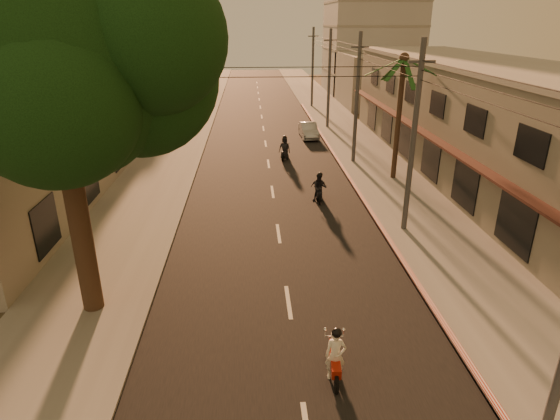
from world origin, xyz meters
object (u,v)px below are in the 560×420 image
at_px(broadleaf_tree, 67,63).
at_px(parked_car, 308,130).
at_px(scooter_mid_a, 320,188).
at_px(palm_tree, 404,65).
at_px(scooter_mid_b, 319,187).
at_px(scooter_red, 335,356).
at_px(scooter_far_a, 285,149).

bearing_deg(broadleaf_tree, parked_car, 67.94).
bearing_deg(broadleaf_tree, scooter_mid_a, 47.70).
bearing_deg(palm_tree, broadleaf_tree, -136.52).
bearing_deg(scooter_mid_b, parked_car, 95.87).
height_order(scooter_red, scooter_mid_a, scooter_mid_a).
bearing_deg(scooter_mid_b, scooter_far_a, 109.67).
height_order(scooter_mid_a, scooter_far_a, scooter_far_a).
xyz_separation_m(palm_tree, parked_car, (-4.13, 12.02, -6.50)).
height_order(scooter_mid_b, parked_car, scooter_mid_b).
distance_m(scooter_mid_a, scooter_mid_b, 0.39).
bearing_deg(scooter_red, scooter_far_a, 94.37).
bearing_deg(palm_tree, scooter_mid_b, -148.21).
height_order(scooter_mid_a, parked_car, scooter_mid_a).
height_order(palm_tree, scooter_far_a, palm_tree).
xyz_separation_m(palm_tree, scooter_red, (-6.98, -17.98, -6.39)).
relative_size(palm_tree, scooter_red, 4.67).
xyz_separation_m(palm_tree, scooter_mid_a, (-5.39, -3.72, -6.36)).
bearing_deg(scooter_mid_b, broadleaf_tree, -120.65).
relative_size(scooter_far_a, parked_car, 0.45).
relative_size(palm_tree, parked_car, 2.05).
bearing_deg(parked_car, palm_tree, -73.10).
relative_size(scooter_mid_b, parked_car, 0.40).
xyz_separation_m(scooter_mid_b, scooter_far_a, (-1.35, 8.46, 0.11)).
height_order(broadleaf_tree, palm_tree, broadleaf_tree).
xyz_separation_m(broadleaf_tree, scooter_mid_a, (9.22, 10.13, -7.69)).
bearing_deg(scooter_far_a, broadleaf_tree, -96.74).
relative_size(scooter_mid_a, parked_car, 0.44).
bearing_deg(parked_car, scooter_far_a, -112.85).
height_order(palm_tree, scooter_mid_a, palm_tree).
bearing_deg(scooter_red, palm_tree, 73.73).
distance_m(scooter_red, scooter_far_a, 23.09).
bearing_deg(scooter_far_a, scooter_mid_a, -65.52).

